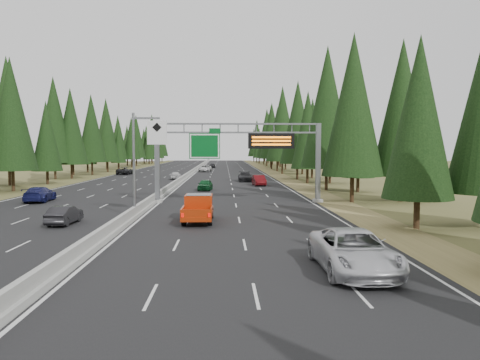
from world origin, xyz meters
The scene contains 19 objects.
road centered at (0.00, 80.00, 0.04)m, with size 32.00×260.00×0.08m, color black.
shoulder_right centered at (17.80, 80.00, 0.03)m, with size 3.60×260.00×0.06m, color olive.
shoulder_left centered at (-17.80, 80.00, 0.03)m, with size 3.60×260.00×0.06m, color brown.
median_barrier centered at (0.00, 80.00, 0.41)m, with size 0.70×260.00×0.85m.
sign_gantry centered at (8.92, 34.88, 5.27)m, with size 16.75×0.98×7.80m.
hov_sign_pole centered at (0.58, 24.97, 4.72)m, with size 2.80×0.50×8.00m.
tree_row_right centered at (22.13, 74.11, 9.79)m, with size 12.08×242.69×18.99m.
tree_row_left centered at (-22.06, 71.14, 9.31)m, with size 11.89×245.04×18.95m.
silver_minivan centered at (12.41, 8.63, 0.97)m, with size 2.95×6.39×1.78m, color silver.
red_pickup centered at (5.01, 23.19, 1.13)m, with size 2.08×5.83×1.90m.
car_ahead_green centered at (4.47, 48.85, 0.79)m, with size 1.68×4.18×1.42m, color #114C23.
car_ahead_dkred centered at (11.95, 56.36, 0.83)m, with size 1.58×4.54×1.50m, color #5D0D11.
car_ahead_dkgrey centered at (10.34, 65.33, 0.86)m, with size 2.18×5.36×1.55m, color black.
car_ahead_white centered at (2.47, 98.71, 0.87)m, with size 2.61×5.65×1.57m, color silver.
car_ahead_far centered at (3.62, 121.28, 0.73)m, with size 1.52×3.79×1.29m, color black.
car_onc_near centered at (-4.30, 21.92, 0.73)m, with size 1.37×3.94×1.30m, color black.
car_onc_blue centered at (-11.59, 36.35, 0.84)m, with size 2.12×5.21×1.51m, color #171B52.
car_onc_white centered at (-1.50, 70.62, 0.78)m, with size 1.65×4.09×1.39m, color silver.
car_onc_far centered at (-13.70, 87.13, 0.85)m, with size 2.55×5.54×1.54m, color black.
Camera 1 is at (6.86, -10.93, 5.32)m, focal length 35.00 mm.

